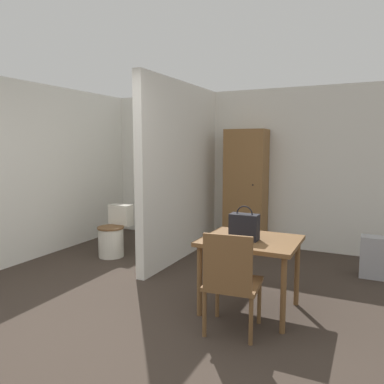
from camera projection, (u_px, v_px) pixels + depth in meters
ground_plane at (95, 344)px, 3.07m from camera, size 16.00×16.00×0.00m
wall_back at (240, 168)px, 6.21m from camera, size 5.67×0.12×2.50m
wall_left at (46, 171)px, 5.57m from camera, size 0.12×4.63×2.50m
partition_wall at (182, 171)px, 5.38m from camera, size 0.12×2.22×2.50m
dining_table at (250, 248)px, 3.64m from camera, size 0.91×0.77×0.72m
wooden_chair at (231, 280)px, 3.19m from camera, size 0.50×0.50×0.91m
toilet at (113, 235)px, 5.52m from camera, size 0.39×0.54×0.73m
handbag at (244, 226)px, 3.58m from camera, size 0.27×0.14×0.33m
wooden_cabinet at (246, 189)px, 5.92m from camera, size 0.63×0.42×1.87m
space_heater at (375, 257)px, 4.60m from camera, size 0.33×0.23×0.51m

